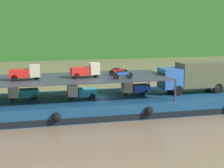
{
  "coord_description": "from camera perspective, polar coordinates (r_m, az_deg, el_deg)",
  "views": [
    {
      "loc": [
        -6.87,
        -33.91,
        8.7
      ],
      "look_at": [
        1.78,
        0.0,
        2.7
      ],
      "focal_mm": 58.45,
      "sensor_mm": 36.0,
      "label": 1
    }
  ],
  "objects": [
    {
      "name": "mini_truck_upper_mid",
      "position": [
        33.67,
        -13.38,
        1.77
      ],
      "size": [
        2.77,
        1.24,
        1.38
      ],
      "color": "red",
      "rests_on": "cargo_rack"
    },
    {
      "name": "ground_plane",
      "position": [
        35.68,
        -2.77,
        -4.4
      ],
      "size": [
        400.0,
        400.0,
        0.0
      ],
      "primitive_type": "plane",
      "color": "#7F664C"
    },
    {
      "name": "mini_truck_lower_aft",
      "position": [
        34.97,
        -13.79,
        -1.28
      ],
      "size": [
        2.79,
        1.29,
        1.38
      ],
      "color": "teal",
      "rests_on": "cargo_barge"
    },
    {
      "name": "mini_truck_lower_mid",
      "position": [
        34.5,
        -4.83,
        -1.18
      ],
      "size": [
        2.78,
        1.28,
        1.38
      ],
      "color": "teal",
      "rests_on": "cargo_barge"
    },
    {
      "name": "mini_truck_upper_fore",
      "position": [
        34.32,
        -4.13,
        2.15
      ],
      "size": [
        2.78,
        1.27,
        1.38
      ],
      "color": "red",
      "rests_on": "cargo_rack"
    },
    {
      "name": "covered_lorry",
      "position": [
        38.17,
        12.71,
        1.2
      ],
      "size": [
        7.88,
        2.37,
        3.1
      ],
      "color": "#285BA3",
      "rests_on": "cargo_barge"
    },
    {
      "name": "motorcycle_upper_centre",
      "position": [
        35.49,
        1.0,
        2.01
      ],
      "size": [
        1.9,
        0.55,
        0.87
      ],
      "color": "black",
      "rests_on": "cargo_rack"
    },
    {
      "name": "mini_truck_lower_fore",
      "position": [
        36.44,
        3.62,
        -0.58
      ],
      "size": [
        2.76,
        1.24,
        1.38
      ],
      "color": "#1E47B7",
      "rests_on": "cargo_barge"
    },
    {
      "name": "cargo_rack",
      "position": [
        34.46,
        -9.02,
        0.82
      ],
      "size": [
        21.5,
        7.18,
        2.0
      ],
      "color": "#2D333D",
      "rests_on": "cargo_barge"
    },
    {
      "name": "cargo_barge",
      "position": [
        35.47,
        -2.77,
        -3.24
      ],
      "size": [
        30.7,
        8.61,
        1.5
      ],
      "color": "navy",
      "rests_on": "ground"
    },
    {
      "name": "motorcycle_upper_port",
      "position": [
        33.38,
        1.67,
        1.51
      ],
      "size": [
        1.9,
        0.55,
        0.87
      ],
      "color": "black",
      "rests_on": "cargo_rack"
    }
  ]
}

